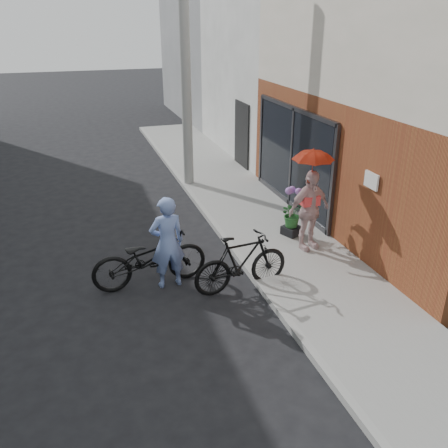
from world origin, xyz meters
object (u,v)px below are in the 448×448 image
officer (167,243)px  bike_right (241,262)px  kimono_woman (309,210)px  planter (292,230)px  utility_pole (185,62)px  bike_left (150,258)px

officer → bike_right: size_ratio=0.96×
kimono_woman → bike_right: bearing=-163.7°
bike_right → planter: (1.80, 1.63, -0.33)m
utility_pole → bike_right: utility_pole is taller
kimono_woman → planter: size_ratio=4.63×
bike_left → kimono_woman: 3.39m
utility_pole → planter: bearing=-72.8°
officer → planter: officer is taller
bike_left → bike_right: (1.54, -0.68, -0.01)m
officer → bike_right: (1.23, -0.55, -0.33)m
planter → bike_left: bearing=-164.0°
utility_pole → planter: (1.30, -4.20, -3.28)m
utility_pole → kimono_woman: (1.31, -4.90, -2.53)m
bike_right → kimono_woman: bearing=-68.4°
utility_pole → officer: bearing=-108.1°
bike_right → planter: bearing=-53.7°
officer → kimono_woman: (3.04, 0.39, 0.09)m
kimono_woman → planter: kimono_woman is taller
officer → bike_right: 1.38m
utility_pole → kimono_woman: bearing=-75.0°
bike_left → bike_right: bearing=-116.8°
bike_right → planter: 2.45m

